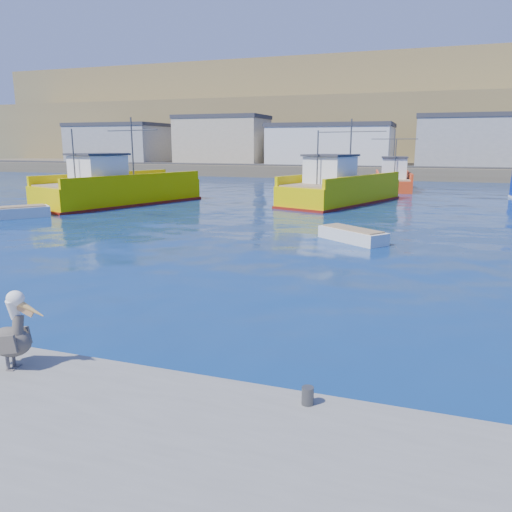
{
  "coord_description": "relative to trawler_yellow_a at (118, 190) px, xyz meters",
  "views": [
    {
      "loc": [
        4.62,
        -10.68,
        4.65
      ],
      "look_at": [
        -0.1,
        3.01,
        1.39
      ],
      "focal_mm": 35.0,
      "sensor_mm": 36.0,
      "label": 1
    }
  ],
  "objects": [
    {
      "name": "ground",
      "position": [
        18.47,
        -22.95,
        -1.15
      ],
      "size": [
        260.0,
        260.0,
        0.0
      ],
      "primitive_type": "plane",
      "color": "#06144F",
      "rests_on": "ground"
    },
    {
      "name": "dock_bollards",
      "position": [
        19.07,
        -26.35,
        -0.5
      ],
      "size": [
        36.2,
        0.2,
        0.3
      ],
      "color": "#4C4C4C",
      "rests_on": "dock"
    },
    {
      "name": "far_shore",
      "position": [
        18.47,
        86.25,
        7.82
      ],
      "size": [
        200.0,
        81.0,
        24.0
      ],
      "color": "brown",
      "rests_on": "ground"
    },
    {
      "name": "trawler_yellow_a",
      "position": [
        0.0,
        0.0,
        0.0
      ],
      "size": [
        8.63,
        14.1,
        6.78
      ],
      "color": "#DFC800",
      "rests_on": "ground"
    },
    {
      "name": "trawler_yellow_b",
      "position": [
        16.37,
        6.28,
        -0.04
      ],
      "size": [
        8.42,
        13.4,
        6.69
      ],
      "color": "#DFC800",
      "rests_on": "ground"
    },
    {
      "name": "boat_orange",
      "position": [
        19.53,
        19.9,
        -0.1
      ],
      "size": [
        4.65,
        9.22,
        6.16
      ],
      "color": "red",
      "rests_on": "ground"
    },
    {
      "name": "skiff_left",
      "position": [
        -2.0,
        -8.64,
        -0.86
      ],
      "size": [
        3.82,
        4.19,
        0.92
      ],
      "color": "silver",
      "rests_on": "ground"
    },
    {
      "name": "skiff_mid",
      "position": [
        19.73,
        -9.44,
        -0.9
      ],
      "size": [
        3.65,
        3.21,
        0.79
      ],
      "color": "silver",
      "rests_on": "ground"
    },
    {
      "name": "pelican",
      "position": [
        15.91,
        -26.84,
        0.0
      ],
      "size": [
        1.24,
        0.65,
        1.53
      ],
      "color": "#595451",
      "rests_on": "dock"
    }
  ]
}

